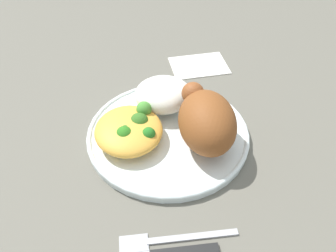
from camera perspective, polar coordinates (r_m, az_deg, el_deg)
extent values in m
plane|color=#615E53|center=(0.55, 0.00, -1.82)|extent=(2.00, 2.00, 0.00)
cylinder|color=white|center=(0.55, 0.00, -1.44)|extent=(0.24, 0.24, 0.01)
torus|color=white|center=(0.54, 0.00, -1.05)|extent=(0.25, 0.25, 0.01)
ellipsoid|color=brown|center=(0.50, 6.23, 0.58)|extent=(0.11, 0.08, 0.08)
sphere|color=brown|center=(0.52, 3.98, 5.20)|extent=(0.03, 0.03, 0.03)
ellipsoid|color=white|center=(0.57, -0.38, 5.05)|extent=(0.08, 0.09, 0.05)
ellipsoid|color=gold|center=(0.52, -6.27, -0.67)|extent=(0.11, 0.10, 0.03)
sphere|color=#458936|center=(0.51, -6.65, -1.73)|extent=(0.02, 0.02, 0.02)
sphere|color=#277422|center=(0.50, -3.10, -1.25)|extent=(0.02, 0.02, 0.02)
sphere|color=#366D22|center=(0.53, -4.61, 0.89)|extent=(0.03, 0.03, 0.03)
sphere|color=#2C7725|center=(0.51, -6.75, -0.94)|extent=(0.02, 0.02, 0.02)
sphere|color=#4B9336|center=(0.53, -3.84, 2.71)|extent=(0.02, 0.02, 0.02)
sphere|color=#2E791E|center=(0.51, -6.94, -1.42)|extent=(0.03, 0.03, 0.03)
cube|color=#B2B2B7|center=(0.45, 3.95, -17.07)|extent=(0.01, 0.11, 0.01)
cube|color=#B2B2B7|center=(0.44, -5.46, -18.05)|extent=(0.02, 0.03, 0.00)
cube|color=black|center=(0.43, 2.67, -19.21)|extent=(0.01, 0.08, 0.01)
cube|color=white|center=(0.70, 4.94, 9.62)|extent=(0.08, 0.11, 0.00)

